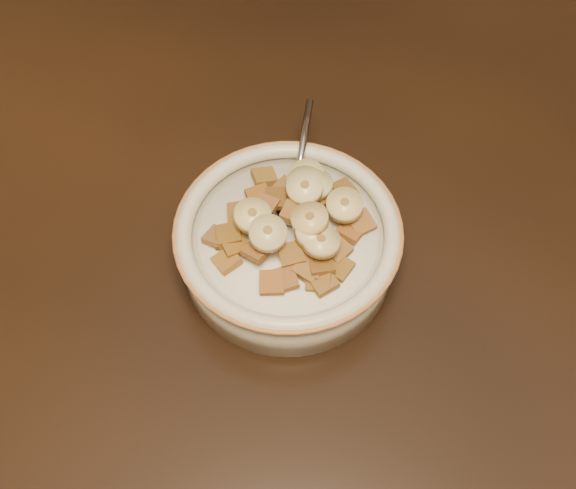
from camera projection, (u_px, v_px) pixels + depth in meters
The scene contains 45 objects.
floor at pixel (400, 478), 1.34m from camera, with size 4.00×4.50×0.10m, color #422816.
table at pixel (508, 260), 0.68m from camera, with size 1.40×0.90×0.04m, color black.
cereal_bowl at pixel (288, 249), 0.64m from camera, with size 0.19×0.19×0.04m, color silver.
milk at pixel (288, 235), 0.62m from camera, with size 0.16×0.16×0.00m, color white.
spoon at pixel (293, 204), 0.63m from camera, with size 0.03×0.04×0.01m, color #A4A5AE.
cereal_square_0 at pixel (276, 198), 0.62m from camera, with size 0.02×0.02×0.01m, color brown.
cereal_square_1 at pixel (265, 206), 0.61m from camera, with size 0.02×0.02×0.01m, color brown.
cereal_square_2 at pixel (272, 282), 0.58m from camera, with size 0.02×0.02×0.01m, color brown.
cereal_square_3 at pixel (259, 197), 0.63m from camera, with size 0.02×0.02×0.01m, color brown.
cereal_square_4 at pixel (361, 223), 0.62m from camera, with size 0.02×0.02×0.01m, color brown.
cereal_square_5 at pixel (351, 231), 0.61m from camera, with size 0.02×0.02×0.01m, color #985621.
cereal_square_6 at pixel (322, 195), 0.63m from camera, with size 0.02×0.02×0.01m, color #955B21.
cereal_square_7 at pixel (319, 279), 0.59m from camera, with size 0.02×0.02×0.01m, color #925B19.
cereal_square_8 at pixel (313, 186), 0.63m from camera, with size 0.02×0.02×0.01m, color brown.
cereal_square_9 at pixel (323, 282), 0.58m from camera, with size 0.02×0.02×0.01m, color brown.
cereal_square_10 at pixel (292, 254), 0.59m from camera, with size 0.02×0.02×0.01m, color brown.
cereal_square_11 at pixel (227, 260), 0.60m from camera, with size 0.02×0.02×0.01m, color brown.
cereal_square_12 at pixel (285, 190), 0.63m from camera, with size 0.02×0.02×0.01m, color brown.
cereal_square_13 at pixel (257, 250), 0.59m from camera, with size 0.02×0.02×0.01m, color olive.
cereal_square_14 at pixel (217, 237), 0.61m from camera, with size 0.02×0.02×0.01m, color brown.
cereal_square_15 at pixel (346, 216), 0.62m from camera, with size 0.02×0.02×0.01m, color brown.
cereal_square_16 at pixel (344, 190), 0.64m from camera, with size 0.02×0.02×0.01m, color brown.
cereal_square_17 at pixel (264, 177), 0.64m from camera, with size 0.02×0.02×0.01m, color olive.
cereal_square_18 at pixel (293, 213), 0.60m from camera, with size 0.02×0.02×0.01m, color brown.
cereal_square_19 at pixel (229, 234), 0.61m from camera, with size 0.02×0.02×0.01m, color brown.
cereal_square_20 at pixel (321, 264), 0.59m from camera, with size 0.02×0.02×0.01m, color brown.
cereal_square_21 at pixel (285, 279), 0.58m from camera, with size 0.02×0.02×0.01m, color brown.
cereal_square_22 at pixel (234, 245), 0.60m from camera, with size 0.02×0.02×0.01m, color brown.
cereal_square_23 at pixel (307, 268), 0.59m from camera, with size 0.02×0.02×0.01m, color #92602E.
cereal_square_24 at pixel (310, 266), 0.59m from camera, with size 0.02×0.02×0.01m, color olive.
cereal_square_25 at pixel (261, 227), 0.60m from camera, with size 0.02×0.02×0.01m, color brown.
cereal_square_26 at pixel (228, 238), 0.61m from camera, with size 0.02×0.02×0.01m, color brown.
cereal_square_27 at pixel (339, 267), 0.60m from camera, with size 0.02×0.02×0.01m, color brown.
cereal_square_28 at pixel (337, 249), 0.60m from camera, with size 0.02×0.02×0.01m, color brown.
cereal_square_29 at pixel (239, 213), 0.62m from camera, with size 0.02×0.02×0.01m, color brown.
banana_slice_0 at pixel (304, 183), 0.62m from camera, with size 0.03×0.03×0.01m, color #D9C180.
banana_slice_1 at pixel (253, 216), 0.59m from camera, with size 0.03×0.03×0.01m, color #ECCF75.
banana_slice_2 at pixel (345, 205), 0.61m from camera, with size 0.03×0.03×0.01m, color tan.
banana_slice_3 at pixel (315, 185), 0.62m from camera, with size 0.03×0.03×0.01m, color #F1E697.
banana_slice_4 at pixel (321, 241), 0.58m from camera, with size 0.03×0.03×0.01m, color #E6CA79.
banana_slice_5 at pixel (268, 233), 0.58m from camera, with size 0.03×0.03×0.01m, color #D7BB7F.
banana_slice_6 at pixel (306, 176), 0.63m from camera, with size 0.03×0.03×0.01m, color #F2E5A4.
banana_slice_7 at pixel (310, 219), 0.59m from camera, with size 0.03×0.03×0.01m, color #DDB96E.
banana_slice_8 at pixel (305, 188), 0.61m from camera, with size 0.03×0.03×0.01m, color beige.
banana_slice_9 at pixel (314, 233), 0.59m from camera, with size 0.03×0.03×0.01m, color beige.
Camera 1 is at (0.01, -0.41, 1.31)m, focal length 45.00 mm.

